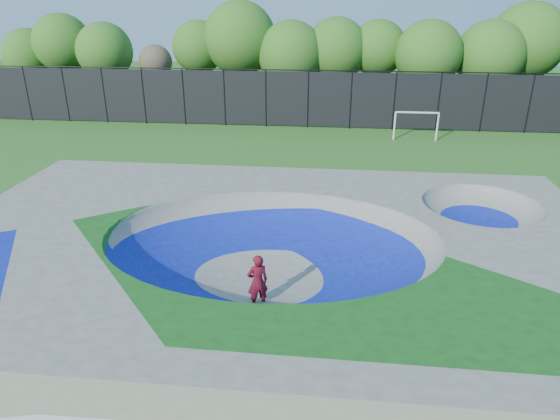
# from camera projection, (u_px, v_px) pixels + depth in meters

# --- Properties ---
(ground) EXTENTS (120.00, 120.00, 0.00)m
(ground) POSITION_uv_depth(u_px,v_px,m) (272.00, 275.00, 16.74)
(ground) COLOR #285E1A
(ground) RESTS_ON ground
(skate_deck) EXTENTS (22.00, 14.00, 1.50)m
(skate_deck) POSITION_uv_depth(u_px,v_px,m) (272.00, 255.00, 16.45)
(skate_deck) COLOR gray
(skate_deck) RESTS_ON ground
(skater) EXTENTS (0.75, 0.64, 1.75)m
(skater) POSITION_uv_depth(u_px,v_px,m) (258.00, 282.00, 14.66)
(skater) COLOR #B50E22
(skater) RESTS_ON ground
(skateboard) EXTENTS (0.78, 0.60, 0.05)m
(skateboard) POSITION_uv_depth(u_px,v_px,m) (258.00, 306.00, 14.99)
(skateboard) COLOR black
(skateboard) RESTS_ON ground
(soccer_goal) EXTENTS (2.84, 0.12, 1.88)m
(soccer_goal) POSITION_uv_depth(u_px,v_px,m) (416.00, 121.00, 32.21)
(soccer_goal) COLOR silver
(soccer_goal) RESTS_ON ground
(fence) EXTENTS (48.09, 0.09, 4.04)m
(fence) POSITION_uv_depth(u_px,v_px,m) (308.00, 98.00, 35.15)
(fence) COLOR black
(fence) RESTS_ON ground
(treeline) EXTENTS (51.21, 7.61, 8.55)m
(treeline) POSITION_uv_depth(u_px,v_px,m) (343.00, 49.00, 38.24)
(treeline) COLOR #403120
(treeline) RESTS_ON ground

